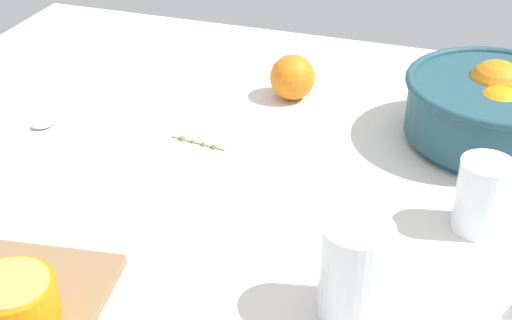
{
  "coord_description": "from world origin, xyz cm",
  "views": [
    {
      "loc": [
        26.03,
        -71.37,
        51.58
      ],
      "look_at": [
        1.97,
        0.15,
        5.47
      ],
      "focal_mm": 51.4,
      "sensor_mm": 36.0,
      "label": 1
    }
  ],
  "objects_px": {
    "second_glass": "(354,277)",
    "loose_orange_0": "(293,77)",
    "fruit_bowl": "(497,106)",
    "juice_glass": "(482,199)",
    "orange_half_1": "(13,301)",
    "spoon": "(67,121)"
  },
  "relations": [
    {
      "from": "second_glass",
      "to": "loose_orange_0",
      "type": "height_order",
      "value": "second_glass"
    },
    {
      "from": "fruit_bowl",
      "to": "juice_glass",
      "type": "height_order",
      "value": "fruit_bowl"
    },
    {
      "from": "second_glass",
      "to": "orange_half_1",
      "type": "bearing_deg",
      "value": -157.38
    },
    {
      "from": "juice_glass",
      "to": "second_glass",
      "type": "xyz_separation_m",
      "value": [
        -0.11,
        -0.19,
        0.0
      ]
    },
    {
      "from": "second_glass",
      "to": "spoon",
      "type": "distance_m",
      "value": 0.55
    },
    {
      "from": "juice_glass",
      "to": "orange_half_1",
      "type": "bearing_deg",
      "value": -142.82
    },
    {
      "from": "orange_half_1",
      "to": "spoon",
      "type": "relative_size",
      "value": 0.67
    },
    {
      "from": "fruit_bowl",
      "to": "orange_half_1",
      "type": "height_order",
      "value": "fruit_bowl"
    },
    {
      "from": "loose_orange_0",
      "to": "spoon",
      "type": "distance_m",
      "value": 0.35
    },
    {
      "from": "loose_orange_0",
      "to": "fruit_bowl",
      "type": "bearing_deg",
      "value": -7.64
    },
    {
      "from": "second_glass",
      "to": "loose_orange_0",
      "type": "relative_size",
      "value": 1.52
    },
    {
      "from": "juice_glass",
      "to": "loose_orange_0",
      "type": "distance_m",
      "value": 0.4
    },
    {
      "from": "spoon",
      "to": "juice_glass",
      "type": "bearing_deg",
      "value": -6.86
    },
    {
      "from": "juice_glass",
      "to": "spoon",
      "type": "relative_size",
      "value": 0.7
    },
    {
      "from": "fruit_bowl",
      "to": "juice_glass",
      "type": "xyz_separation_m",
      "value": [
        -0.0,
        -0.22,
        -0.01
      ]
    },
    {
      "from": "second_glass",
      "to": "fruit_bowl",
      "type": "bearing_deg",
      "value": 74.39
    },
    {
      "from": "loose_orange_0",
      "to": "spoon",
      "type": "bearing_deg",
      "value": -147.29
    },
    {
      "from": "fruit_bowl",
      "to": "second_glass",
      "type": "height_order",
      "value": "fruit_bowl"
    },
    {
      "from": "spoon",
      "to": "second_glass",
      "type": "bearing_deg",
      "value": -28.13
    },
    {
      "from": "orange_half_1",
      "to": "spoon",
      "type": "xyz_separation_m",
      "value": [
        -0.18,
        0.38,
        -0.03
      ]
    },
    {
      "from": "fruit_bowl",
      "to": "second_glass",
      "type": "bearing_deg",
      "value": -105.61
    },
    {
      "from": "second_glass",
      "to": "spoon",
      "type": "relative_size",
      "value": 0.84
    }
  ]
}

